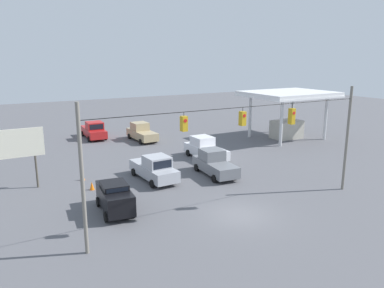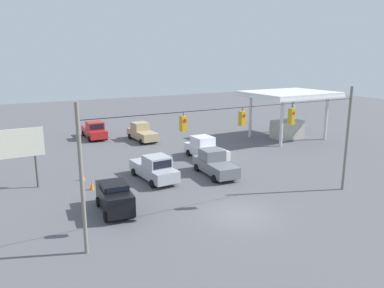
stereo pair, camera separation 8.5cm
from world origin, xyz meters
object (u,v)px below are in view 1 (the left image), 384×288
at_px(overhead_signal_span, 243,142).
at_px(gas_station, 288,105).
at_px(pickup_truck_tan_oncoming_deep, 142,132).
at_px(traffic_cone_second, 105,197).
at_px(traffic_cone_nearest, 116,212).
at_px(roadside_billboard, 9,147).
at_px(traffic_cone_third, 92,186).
at_px(pickup_truck_silver_withflow_mid, 154,168).
at_px(pickup_truck_red_withflow_deep, 94,130).
at_px(sedan_black_parked_shoulder, 115,197).
at_px(pickup_truck_grey_crossing_near, 214,164).
at_px(pickup_truck_white_oncoming_far, 205,149).
at_px(traffic_cone_fourth, 83,176).

bearing_deg(overhead_signal_span, gas_station, -139.81).
bearing_deg(pickup_truck_tan_oncoming_deep, traffic_cone_second, 60.49).
xyz_separation_m(traffic_cone_nearest, roadside_billboard, (5.20, -8.28, 3.08)).
bearing_deg(traffic_cone_third, roadside_billboard, -26.84).
xyz_separation_m(pickup_truck_silver_withflow_mid, pickup_truck_red_withflow_deep, (-0.02, -18.39, 0.00)).
relative_size(sedan_black_parked_shoulder, roadside_billboard, 0.89).
bearing_deg(pickup_truck_grey_crossing_near, pickup_truck_white_oncoming_far, -112.69).
bearing_deg(sedan_black_parked_shoulder, pickup_truck_tan_oncoming_deep, -116.57).
bearing_deg(pickup_truck_red_withflow_deep, sedan_black_parked_shoulder, 78.12).
bearing_deg(pickup_truck_red_withflow_deep, overhead_signal_span, 94.14).
bearing_deg(pickup_truck_grey_crossing_near, pickup_truck_tan_oncoming_deep, -88.68).
bearing_deg(traffic_cone_nearest, pickup_truck_grey_crossing_near, -157.10).
distance_m(pickup_truck_tan_oncoming_deep, traffic_cone_third, 17.21).
height_order(sedan_black_parked_shoulder, roadside_billboard, roadside_billboard).
height_order(pickup_truck_red_withflow_deep, traffic_cone_second, pickup_truck_red_withflow_deep).
bearing_deg(traffic_cone_second, pickup_truck_white_oncoming_far, -152.28).
xyz_separation_m(pickup_truck_tan_oncoming_deep, sedan_black_parked_shoulder, (9.50, 18.99, 0.04)).
bearing_deg(traffic_cone_second, traffic_cone_nearest, 87.77).
bearing_deg(overhead_signal_span, sedan_black_parked_shoulder, -32.83).
distance_m(overhead_signal_span, sedan_black_parked_shoulder, 8.94).
xyz_separation_m(overhead_signal_span, sedan_black_parked_shoulder, (6.83, -4.41, -3.72)).
distance_m(pickup_truck_grey_crossing_near, traffic_cone_second, 10.10).
height_order(sedan_black_parked_shoulder, gas_station, gas_station).
distance_m(overhead_signal_span, pickup_truck_grey_crossing_near, 9.20).
distance_m(sedan_black_parked_shoulder, traffic_cone_fourth, 7.50).
bearing_deg(sedan_black_parked_shoulder, traffic_cone_second, -86.48).
bearing_deg(gas_station, traffic_cone_fourth, 8.70).
bearing_deg(gas_station, pickup_truck_grey_crossing_near, 26.98).
height_order(traffic_cone_third, roadside_billboard, roadside_billboard).
height_order(pickup_truck_grey_crossing_near, traffic_cone_nearest, pickup_truck_grey_crossing_near).
bearing_deg(traffic_cone_second, pickup_truck_red_withflow_deep, -103.29).
relative_size(pickup_truck_silver_withflow_mid, sedan_black_parked_shoulder, 1.28).
height_order(pickup_truck_silver_withflow_mid, traffic_cone_nearest, pickup_truck_silver_withflow_mid).
distance_m(overhead_signal_span, gas_station, 24.54).
bearing_deg(overhead_signal_span, traffic_cone_third, -52.50).
bearing_deg(pickup_truck_silver_withflow_mid, traffic_cone_third, -2.21).
relative_size(pickup_truck_white_oncoming_far, traffic_cone_third, 8.82).
bearing_deg(overhead_signal_span, traffic_cone_nearest, -26.82).
height_order(overhead_signal_span, pickup_truck_red_withflow_deep, overhead_signal_span).
relative_size(pickup_truck_tan_oncoming_deep, traffic_cone_third, 8.52).
xyz_separation_m(pickup_truck_white_oncoming_far, traffic_cone_fourth, (12.22, 0.85, -0.66)).
bearing_deg(gas_station, traffic_cone_second, 20.16).
relative_size(pickup_truck_grey_crossing_near, traffic_cone_nearest, 8.47).
xyz_separation_m(pickup_truck_white_oncoming_far, traffic_cone_nearest, (12.13, 9.15, -0.66)).
xyz_separation_m(pickup_truck_white_oncoming_far, sedan_black_parked_shoulder, (11.90, 8.31, 0.04)).
distance_m(overhead_signal_span, traffic_cone_second, 10.43).
bearing_deg(traffic_cone_third, gas_station, -165.66).
xyz_separation_m(pickup_truck_grey_crossing_near, roadside_billboard, (15.29, -4.02, 2.42)).
bearing_deg(pickup_truck_grey_crossing_near, gas_station, -153.02).
distance_m(pickup_truck_red_withflow_deep, roadside_billboard, 18.81).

